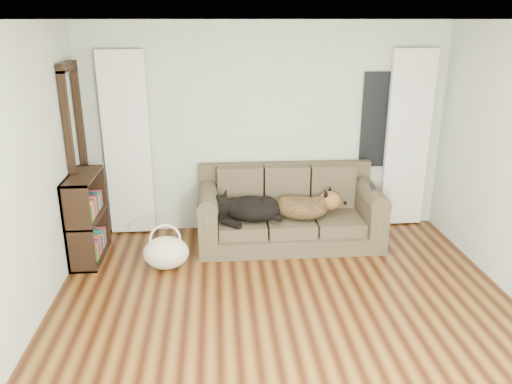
{
  "coord_description": "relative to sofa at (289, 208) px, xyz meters",
  "views": [
    {
      "loc": [
        -0.61,
        -3.6,
        2.6
      ],
      "look_at": [
        -0.19,
        1.6,
        0.79
      ],
      "focal_mm": 35.0,
      "sensor_mm": 36.0,
      "label": 1
    }
  ],
  "objects": [
    {
      "name": "floor",
      "position": [
        -0.24,
        -1.97,
        -0.45
      ],
      "size": [
        5.0,
        5.0,
        0.0
      ],
      "primitive_type": "plane",
      "color": "black",
      "rests_on": "ground"
    },
    {
      "name": "ceiling",
      "position": [
        -0.24,
        -1.97,
        2.15
      ],
      "size": [
        5.0,
        5.0,
        0.0
      ],
      "primitive_type": "plane",
      "color": "white",
      "rests_on": "ground"
    },
    {
      "name": "wall_back",
      "position": [
        -0.24,
        0.53,
        0.85
      ],
      "size": [
        4.5,
        0.04,
        2.6
      ],
      "primitive_type": "cube",
      "color": "#B7C4B1",
      "rests_on": "ground"
    },
    {
      "name": "curtain_left",
      "position": [
        -1.94,
        0.45,
        0.7
      ],
      "size": [
        0.55,
        0.08,
        2.25
      ],
      "primitive_type": "cube",
      "color": "silver",
      "rests_on": "ground"
    },
    {
      "name": "curtain_right",
      "position": [
        1.56,
        0.45,
        0.7
      ],
      "size": [
        0.55,
        0.08,
        2.25
      ],
      "primitive_type": "cube",
      "color": "silver",
      "rests_on": "ground"
    },
    {
      "name": "window_pane",
      "position": [
        1.21,
        0.5,
        0.95
      ],
      "size": [
        0.5,
        0.03,
        1.2
      ],
      "primitive_type": "cube",
      "color": "black",
      "rests_on": "wall_back"
    },
    {
      "name": "door_casing",
      "position": [
        -2.44,
        0.07,
        0.6
      ],
      "size": [
        0.07,
        0.6,
        2.1
      ],
      "primitive_type": "cube",
      "color": "black",
      "rests_on": "ground"
    },
    {
      "name": "sofa",
      "position": [
        0.0,
        0.0,
        0.0
      ],
      "size": [
        2.17,
        0.94,
        0.89
      ],
      "primitive_type": "cube",
      "color": "#2B251D",
      "rests_on": "floor"
    },
    {
      "name": "dog_black_lab",
      "position": [
        -0.51,
        -0.11,
        0.03
      ],
      "size": [
        0.78,
        0.64,
        0.29
      ],
      "primitive_type": "ellipsoid",
      "rotation": [
        0.0,
        0.0,
        -0.26
      ],
      "color": "black",
      "rests_on": "sofa"
    },
    {
      "name": "dog_shepherd",
      "position": [
        0.17,
        -0.08,
        0.04
      ],
      "size": [
        0.76,
        0.63,
        0.29
      ],
      "primitive_type": "ellipsoid",
      "rotation": [
        0.0,
        0.0,
        2.86
      ],
      "color": "black",
      "rests_on": "sofa"
    },
    {
      "name": "tv_remote",
      "position": [
        0.96,
        -0.14,
        0.28
      ],
      "size": [
        0.08,
        0.18,
        0.02
      ],
      "primitive_type": "cube",
      "rotation": [
        0.0,
        0.0,
        -0.18
      ],
      "color": "black",
      "rests_on": "sofa"
    },
    {
      "name": "tote_bag",
      "position": [
        -1.44,
        -0.57,
        -0.29
      ],
      "size": [
        0.59,
        0.51,
        0.36
      ],
      "primitive_type": "ellipsoid",
      "rotation": [
        0.0,
        0.0,
        -0.27
      ],
      "color": "beige",
      "rests_on": "floor"
    },
    {
      "name": "bookshelf",
      "position": [
        -2.33,
        -0.24,
        0.05
      ],
      "size": [
        0.35,
        0.82,
        1.0
      ],
      "primitive_type": "cube",
      "rotation": [
        0.0,
        0.0,
        0.07
      ],
      "color": "black",
      "rests_on": "floor"
    }
  ]
}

